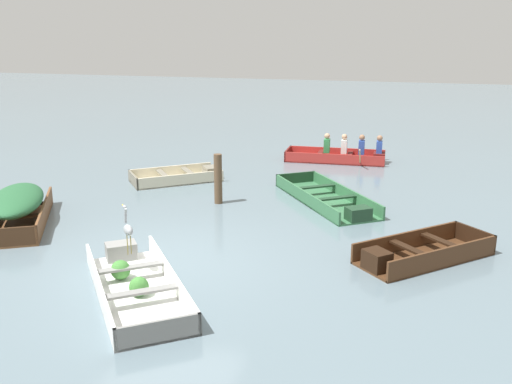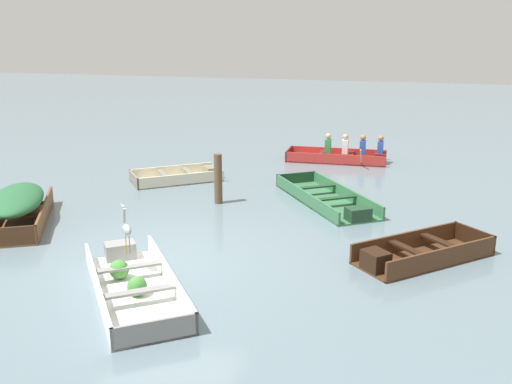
{
  "view_description": "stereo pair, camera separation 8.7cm",
  "coord_description": "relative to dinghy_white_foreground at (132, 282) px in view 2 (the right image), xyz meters",
  "views": [
    {
      "loc": [
        4.38,
        -8.87,
        4.07
      ],
      "look_at": [
        0.67,
        3.71,
        0.35
      ],
      "focal_mm": 40.0,
      "sensor_mm": 36.0,
      "label": 1
    },
    {
      "loc": [
        4.46,
        -8.85,
        4.07
      ],
      "look_at": [
        0.67,
        3.71,
        0.35
      ],
      "focal_mm": 40.0,
      "sensor_mm": 36.0,
      "label": 2
    }
  ],
  "objects": [
    {
      "name": "skiff_cream_near_moored",
      "position": [
        -2.13,
        6.7,
        -0.02
      ],
      "size": [
        2.6,
        2.43,
        0.32
      ],
      "color": "beige",
      "rests_on": "ground"
    },
    {
      "name": "ground_plane",
      "position": [
        -0.07,
        1.28,
        -0.13
      ],
      "size": [
        80.0,
        80.0,
        0.0
      ],
      "primitive_type": "plane",
      "color": "slate"
    },
    {
      "name": "skiff_wooden_brown_far_moored",
      "position": [
        -4.0,
        2.28,
        0.33
      ],
      "size": [
        2.5,
        3.17,
        0.77
      ],
      "color": "brown",
      "rests_on": "ground"
    },
    {
      "name": "skiff_dark_varnish_mid_moored",
      "position": [
        4.43,
        2.6,
        0.01
      ],
      "size": [
        2.57,
        2.58,
        0.38
      ],
      "color": "#4C2D19",
      "rests_on": "ground"
    },
    {
      "name": "rowboat_red_with_crew",
      "position": [
        1.92,
        10.45,
        0.1
      ],
      "size": [
        3.21,
        2.33,
        0.9
      ],
      "color": "#AD2D28",
      "rests_on": "ground"
    },
    {
      "name": "dinghy_white_foreground",
      "position": [
        0.0,
        0.0,
        0.0
      ],
      "size": [
        2.99,
        3.34,
        0.37
      ],
      "color": "white",
      "rests_on": "ground"
    },
    {
      "name": "skiff_green_outer_moored",
      "position": [
        2.22,
        5.7,
        -0.02
      ],
      "size": [
        3.07,
        3.57,
        0.33
      ],
      "color": "#387047",
      "rests_on": "ground"
    },
    {
      "name": "heron_on_dinghy",
      "position": [
        -0.36,
        0.56,
        0.71
      ],
      "size": [
        0.37,
        0.38,
        0.84
      ],
      "color": "olive",
      "rests_on": "dinghy_white_foreground"
    },
    {
      "name": "mooring_post",
      "position": [
        -0.35,
        4.97,
        0.48
      ],
      "size": [
        0.2,
        0.2,
        1.22
      ],
      "primitive_type": "cylinder",
      "color": "brown",
      "rests_on": "ground"
    }
  ]
}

